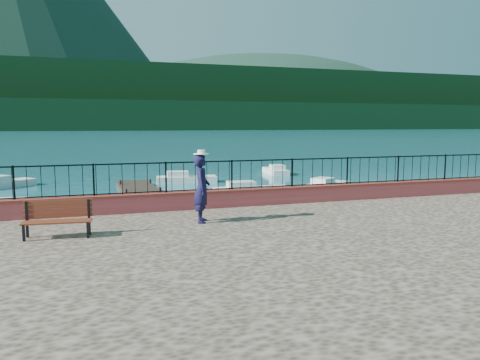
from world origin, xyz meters
TOP-DOWN VIEW (x-y plane):
  - ground at (0.00, 0.00)m, footprint 2000.00×2000.00m
  - promenade at (0.00, -6.00)m, footprint 30.00×20.00m
  - parapet at (0.00, 3.70)m, footprint 28.00×0.46m
  - railing at (0.00, 3.70)m, footprint 27.00×0.05m
  - dock at (-2.00, 12.00)m, footprint 2.00×16.00m
  - far_forest at (0.00, 300.00)m, footprint 900.00×60.00m
  - foothills at (0.00, 360.00)m, footprint 900.00×120.00m
  - companion_hill at (220.00, 560.00)m, footprint 448.00×384.00m
  - park_bench at (-5.63, 0.95)m, footprint 1.65×0.70m
  - person at (-1.86, 1.57)m, footprint 0.65×0.80m
  - hat at (-1.86, 1.57)m, footprint 0.44×0.44m
  - boat_0 at (-7.49, 10.71)m, footprint 4.14×1.99m
  - boat_1 at (3.96, 13.32)m, footprint 4.37×1.63m
  - boat_2 at (8.92, 13.75)m, footprint 3.63×2.95m
  - boat_3 at (-9.64, 21.16)m, footprint 3.53×3.43m
  - boat_4 at (1.66, 20.00)m, footprint 4.14×1.80m
  - boat_5 at (9.49, 23.06)m, footprint 1.74×3.70m

SIDE VIEW (x-z plane):
  - ground at x=0.00m, z-range 0.00..0.00m
  - companion_hill at x=220.00m, z-range -90.00..90.00m
  - dock at x=-2.00m, z-range 0.00..0.30m
  - boat_0 at x=-7.49m, z-range 0.00..0.80m
  - boat_1 at x=3.96m, z-range 0.00..0.80m
  - boat_2 at x=8.92m, z-range 0.00..0.80m
  - boat_3 at x=-9.64m, z-range 0.00..0.80m
  - boat_4 at x=1.66m, z-range 0.00..0.80m
  - boat_5 at x=9.49m, z-range 0.00..0.80m
  - promenade at x=0.00m, z-range 0.00..1.20m
  - park_bench at x=-5.63m, z-range 1.03..1.92m
  - parapet at x=0.00m, z-range 1.20..1.78m
  - person at x=-1.86m, z-range 1.20..3.12m
  - railing at x=0.00m, z-range 1.78..2.73m
  - hat at x=-1.86m, z-range 3.12..3.24m
  - far_forest at x=0.00m, z-range 0.00..18.00m
  - foothills at x=0.00m, z-range 0.00..44.00m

